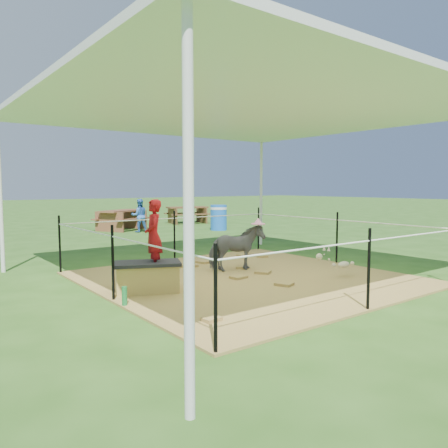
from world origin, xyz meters
TOP-DOWN VIEW (x-y plane):
  - ground at (0.00, 0.00)m, footprint 90.00×90.00m
  - hay_patch at (0.00, 0.00)m, footprint 4.60×4.60m
  - canopy_tent at (0.00, 0.00)m, footprint 6.30×6.30m
  - rope_fence at (0.00, -0.00)m, footprint 4.54×4.54m
  - straw_bale at (-1.70, 0.10)m, footprint 0.94×0.72m
  - dark_cloth at (-1.70, 0.10)m, footprint 1.01×0.79m
  - woman at (-1.60, 0.10)m, footprint 0.37×0.43m
  - green_bottle at (-2.25, -0.35)m, footprint 0.09×0.09m
  - pony at (0.22, 0.54)m, footprint 1.02×0.63m
  - pink_hat at (0.22, 0.54)m, footprint 0.25×0.25m
  - foal at (1.30, -0.89)m, footprint 0.82×0.49m
  - trash_barrel at (4.28, 6.56)m, footprint 0.64×0.64m
  - picnic_table_near at (1.66, 8.56)m, footprint 2.00×1.81m
  - picnic_table_far at (4.91, 9.53)m, footprint 1.81×1.48m
  - distant_person at (1.85, 7.57)m, footprint 0.62×0.54m

SIDE VIEW (x-z plane):
  - ground at x=0.00m, z-range 0.00..0.00m
  - hay_patch at x=0.00m, z-range 0.00..0.03m
  - green_bottle at x=-2.25m, z-range 0.03..0.26m
  - straw_bale at x=-1.70m, z-range 0.03..0.40m
  - foal at x=1.30m, z-range 0.03..0.47m
  - picnic_table_far at x=4.91m, z-range 0.00..0.67m
  - picnic_table_near at x=1.66m, z-range 0.00..0.68m
  - dark_cloth at x=-1.70m, z-range 0.40..0.45m
  - trash_barrel at x=4.28m, z-range 0.00..0.85m
  - pony at x=0.22m, z-range 0.03..0.83m
  - distant_person at x=1.85m, z-range 0.00..1.08m
  - rope_fence at x=0.00m, z-range 0.14..1.14m
  - pink_hat at x=0.22m, z-range 0.83..0.94m
  - woman at x=-1.60m, z-range 0.40..1.41m
  - canopy_tent at x=0.00m, z-range 1.24..4.14m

